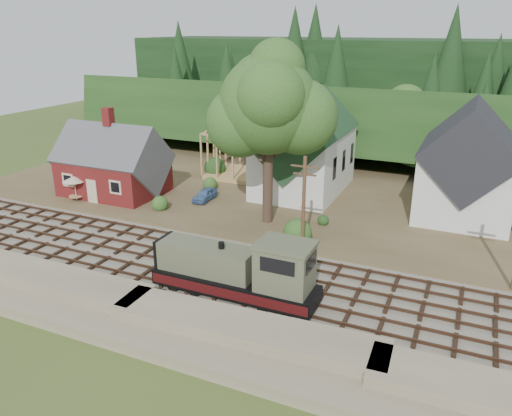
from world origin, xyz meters
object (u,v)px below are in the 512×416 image
at_px(car_blue, 205,195).
at_px(patio_set, 74,180).
at_px(locomotive, 240,272).
at_px(car_green, 89,181).

xyz_separation_m(car_blue, patio_set, (-11.97, -5.35, 1.57)).
relative_size(locomotive, car_blue, 3.16).
height_order(locomotive, patio_set, locomotive).
bearing_deg(car_blue, locomotive, -54.20).
distance_m(locomotive, car_blue, 19.58).
relative_size(car_green, patio_set, 1.60).
xyz_separation_m(car_blue, car_green, (-13.78, -1.36, 0.07)).
relative_size(locomotive, patio_set, 4.35).
distance_m(car_blue, patio_set, 13.20).
height_order(car_green, patio_set, patio_set).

